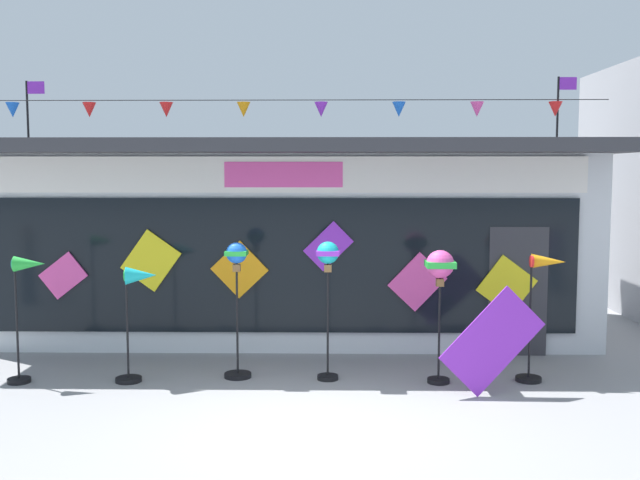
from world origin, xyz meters
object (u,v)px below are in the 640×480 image
at_px(wind_spinner_right, 440,274).
at_px(wind_spinner_center_right, 328,271).
at_px(display_kite_on_ground, 492,341).
at_px(kite_shop_building, 291,235).
at_px(wind_spinner_far_right, 542,296).
at_px(wind_spinner_left, 137,302).
at_px(wind_spinner_far_left, 26,294).
at_px(wind_spinner_center_left, 237,281).

bearing_deg(wind_spinner_right, wind_spinner_center_right, 174.84).
xyz_separation_m(wind_spinner_right, display_kite_on_ground, (0.60, -0.51, -0.78)).
relative_size(kite_shop_building, wind_spinner_right, 5.77).
height_order(kite_shop_building, wind_spinner_far_right, kite_shop_building).
distance_m(kite_shop_building, wind_spinner_left, 4.04).
bearing_deg(wind_spinner_far_left, wind_spinner_far_right, 1.53).
xyz_separation_m(wind_spinner_far_left, wind_spinner_left, (1.48, 0.07, -0.11)).
bearing_deg(wind_spinner_center_right, wind_spinner_left, -176.63).
height_order(wind_spinner_left, display_kite_on_ground, wind_spinner_left).
xyz_separation_m(kite_shop_building, wind_spinner_left, (-1.88, -3.52, -0.59)).
relative_size(wind_spinner_far_left, wind_spinner_right, 0.96).
xyz_separation_m(kite_shop_building, wind_spinner_right, (2.18, -3.51, -0.21)).
bearing_deg(kite_shop_building, wind_spinner_far_left, -133.06).
distance_m(wind_spinner_center_left, wind_spinner_far_right, 4.14).
xyz_separation_m(kite_shop_building, wind_spinner_center_left, (-0.57, -3.29, -0.34)).
bearing_deg(kite_shop_building, wind_spinner_right, -58.16).
bearing_deg(wind_spinner_center_left, kite_shop_building, 80.20).
distance_m(wind_spinner_left, wind_spinner_right, 4.08).
distance_m(wind_spinner_far_left, wind_spinner_far_right, 6.92).
relative_size(kite_shop_building, display_kite_on_ground, 8.13).
height_order(wind_spinner_left, wind_spinner_right, wind_spinner_right).
bearing_deg(wind_spinner_left, display_kite_on_ground, -6.02).
bearing_deg(wind_spinner_center_right, kite_shop_building, 101.42).
distance_m(wind_spinner_left, wind_spinner_center_right, 2.60).
xyz_separation_m(wind_spinner_center_left, wind_spinner_far_right, (4.13, -0.12, -0.18)).
distance_m(wind_spinner_center_right, wind_spinner_right, 1.50).
bearing_deg(wind_spinner_right, wind_spinner_left, -179.78).
relative_size(wind_spinner_center_left, display_kite_on_ground, 1.47).
distance_m(wind_spinner_right, wind_spinner_far_right, 1.42).
relative_size(wind_spinner_far_left, wind_spinner_left, 1.09).
bearing_deg(wind_spinner_far_right, wind_spinner_center_left, 178.34).
distance_m(wind_spinner_left, wind_spinner_center_left, 1.36).
relative_size(wind_spinner_far_left, wind_spinner_center_left, 0.92).
bearing_deg(display_kite_on_ground, wind_spinner_center_left, 167.74).
bearing_deg(wind_spinner_far_left, display_kite_on_ground, -3.94).
bearing_deg(wind_spinner_right, wind_spinner_center_left, 175.42).
bearing_deg(kite_shop_building, display_kite_on_ground, -55.30).
relative_size(kite_shop_building, wind_spinner_far_left, 6.04).
bearing_deg(kite_shop_building, wind_spinner_center_right, -78.58).
bearing_deg(wind_spinner_right, display_kite_on_ground, -40.14).
xyz_separation_m(wind_spinner_left, wind_spinner_far_right, (5.44, 0.12, 0.06)).
bearing_deg(wind_spinner_far_left, kite_shop_building, 46.94).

